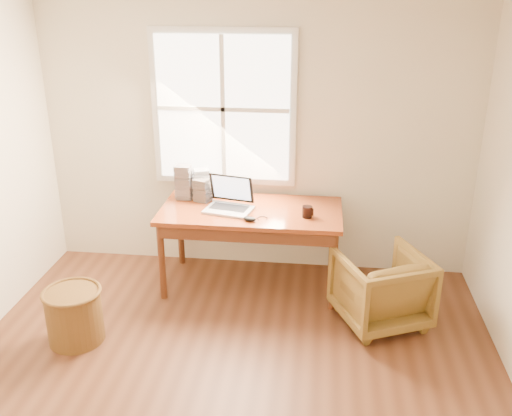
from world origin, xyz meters
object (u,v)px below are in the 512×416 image
Objects in this scene: laptop at (228,195)px; cd_stack_a at (202,184)px; coffee_mug at (307,212)px; armchair at (381,288)px; desk at (251,211)px; wicker_stool at (74,316)px.

laptop is 0.43m from cd_stack_a.
cd_stack_a is at bearing 171.65° from coffee_mug.
armchair is 2.53× the size of cd_stack_a.
armchair is (1.13, -0.49, -0.42)m from desk.
coffee_mug is (0.69, -0.05, -0.10)m from laptop.
laptop is at bearing -41.84° from armchair.
cd_stack_a reaches higher than desk.
coffee_mug is at bearing -20.12° from cd_stack_a.
desk is at bearing -47.65° from armchair.
wicker_stool is at bearing -120.71° from cd_stack_a.
desk is at bearing 39.81° from wicker_stool.
laptop is at bearing -172.75° from coffee_mug.
coffee_mug reaches higher than armchair.
coffee_mug reaches higher than desk.
laptop is at bearing 42.44° from wicker_stool.
armchair is at bearing -23.44° from desk.
cd_stack_a reaches higher than coffee_mug.
wicker_stool is at bearing -140.57° from coffee_mug.
armchair is 2.44m from wicker_stool.
cd_stack_a reaches higher than wicker_stool.
armchair is at bearing -5.21° from laptop.
cd_stack_a is at bearing 59.29° from wicker_stool.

